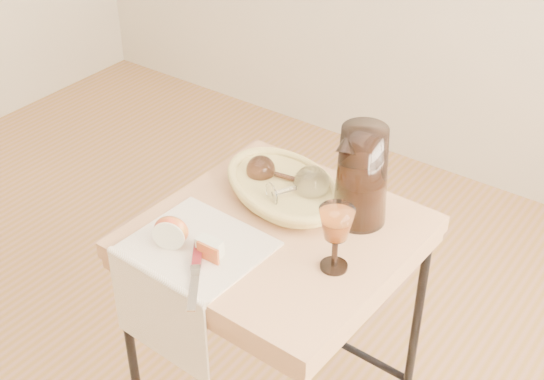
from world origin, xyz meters
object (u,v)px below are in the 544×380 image
Objects in this scene: bread_basket at (283,189)px; goblet_lying_a at (277,174)px; side_table at (277,343)px; apple_half at (171,230)px; tea_towel at (197,247)px; goblet_lying_b at (295,188)px; pitcher at (362,175)px; table_knife at (196,272)px; wine_goblet at (336,239)px.

goblet_lying_a reaches higher than bread_basket.
apple_half is at bearing -129.73° from side_table.
goblet_lying_b is at bearing 73.96° from tea_towel.
apple_half is (-0.05, -0.03, 0.04)m from tea_towel.
bread_basket is at bearing 119.34° from side_table.
side_table is 0.53m from pitcher.
bread_basket reaches higher than tea_towel.
goblet_lying_a is at bearing 53.96° from apple_half.
side_table is 3.58× the size of table_knife.
goblet_lying_a is 0.42× the size of pitcher.
wine_goblet is 0.30m from table_knife.
apple_half is at bearing -156.11° from wine_goblet.
goblet_lying_b reaches higher than tea_towel.
side_table is 4.74× the size of wine_goblet.
apple_half is (-0.28, -0.33, -0.08)m from pitcher.
goblet_lying_b is 0.33m from table_knife.
wine_goblet is (0.19, -0.13, 0.02)m from goblet_lying_b.
pitcher is (0.15, 0.05, 0.07)m from goblet_lying_b.
goblet_lying_b reaches higher than apple_half.
table_knife is at bearing -49.49° from apple_half.
apple_half is (-0.14, -0.28, -0.01)m from goblet_lying_b.
pitcher is 0.19m from wine_goblet.
wine_goblet is (0.28, 0.12, 0.07)m from tea_towel.
goblet_lying_b is 0.17m from pitcher.
side_table is 0.48m from apple_half.
table_knife is at bearing -155.63° from goblet_lying_b.
side_table is at bearing 59.54° from tea_towel.
goblet_lying_a is 0.83× the size of goblet_lying_b.
apple_half is at bearing -151.15° from table_knife.
tea_towel is 3.66× the size of apple_half.
side_table is 0.41m from bread_basket.
bread_basket is 3.99× the size of apple_half.
apple_half is at bearing -84.92° from bread_basket.
goblet_lying_a is at bearing 125.69° from side_table.
pitcher reaches higher than wine_goblet.
goblet_lying_b is 0.24m from wine_goblet.
tea_towel is at bearing -147.55° from pitcher.
table_knife is (-0.22, -0.20, -0.06)m from wine_goblet.
goblet_lying_a is (0.01, 0.29, 0.05)m from tea_towel.
bread_basket is 1.52× the size of table_knife.
side_table is 2.62× the size of pitcher.
tea_towel is 1.85× the size of wine_goblet.
tea_towel is 0.31m from wine_goblet.
table_knife is at bearing -64.46° from bread_basket.
tea_towel is 0.07m from apple_half.
pitcher is at bearing 24.69° from apple_half.
pitcher reaches higher than bread_basket.
goblet_lying_b is at bearing 178.99° from pitcher.
bread_basket is at bearing 84.32° from tea_towel.
apple_half is at bearing -150.66° from pitcher.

